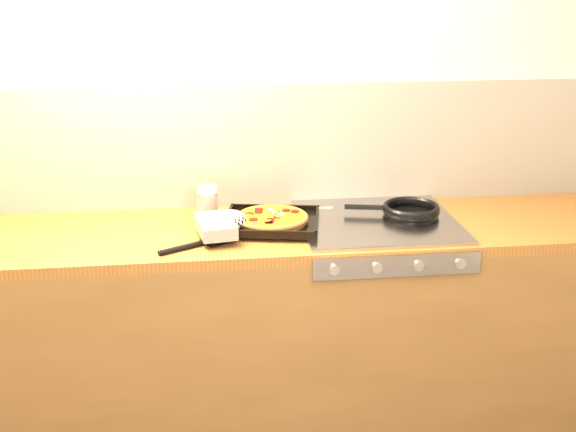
{
  "coord_description": "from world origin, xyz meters",
  "views": [
    {
      "loc": [
        -0.21,
        -1.47,
        1.84
      ],
      "look_at": [
        0.1,
        1.08,
        0.95
      ],
      "focal_mm": 45.0,
      "sensor_mm": 36.0,
      "label": 1
    }
  ],
  "objects": [
    {
      "name": "room_shell",
      "position": [
        0.0,
        1.39,
        1.15
      ],
      "size": [
        3.2,
        3.2,
        3.2
      ],
      "color": "white",
      "rests_on": "ground"
    },
    {
      "name": "counter_run",
      "position": [
        0.0,
        1.1,
        0.45
      ],
      "size": [
        3.2,
        0.62,
        0.9
      ],
      "color": "brown",
      "rests_on": "ground"
    },
    {
      "name": "stovetop",
      "position": [
        0.45,
        1.1,
        0.91
      ],
      "size": [
        0.6,
        0.56,
        0.02
      ],
      "primitive_type": "cube",
      "color": "#9F9EA4",
      "rests_on": "counter_run"
    },
    {
      "name": "pizza_on_tray",
      "position": [
        -0.02,
        1.07,
        0.94
      ],
      "size": [
        0.49,
        0.39,
        0.06
      ],
      "color": "black",
      "rests_on": "stovetop"
    },
    {
      "name": "frying_pan",
      "position": [
        0.59,
        1.13,
        0.94
      ],
      "size": [
        0.39,
        0.27,
        0.04
      ],
      "color": "black",
      "rests_on": "stovetop"
    },
    {
      "name": "tomato_can",
      "position": [
        -0.2,
        1.2,
        0.96
      ],
      "size": [
        0.1,
        0.1,
        0.12
      ],
      "color": "maroon",
      "rests_on": "counter_run"
    },
    {
      "name": "juice_glass",
      "position": [
        -0.2,
        1.24,
        0.97
      ],
      "size": [
        0.08,
        0.08,
        0.13
      ],
      "color": "orange",
      "rests_on": "counter_run"
    },
    {
      "name": "wooden_spoon",
      "position": [
        0.19,
        1.25,
        0.91
      ],
      "size": [
        0.3,
        0.06,
        0.02
      ],
      "color": "tan",
      "rests_on": "counter_run"
    },
    {
      "name": "black_spatula",
      "position": [
        -0.24,
        0.93,
        0.91
      ],
      "size": [
        0.27,
        0.18,
        0.02
      ],
      "color": "black",
      "rests_on": "counter_run"
    }
  ]
}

